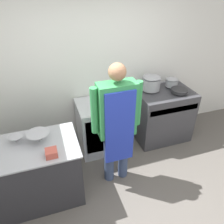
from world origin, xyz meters
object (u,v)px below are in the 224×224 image
at_px(plastic_tub, 51,153).
at_px(sauce_pot, 172,82).
at_px(saute_pan, 179,91).
at_px(mixing_bowl, 39,137).
at_px(fridge_unit, 97,127).
at_px(person_cook, 117,121).
at_px(stove, 162,115).
at_px(stock_pot, 151,83).

distance_m(plastic_tub, sauce_pot, 2.39).
bearing_deg(saute_pan, mixing_bowl, -168.03).
bearing_deg(plastic_tub, fridge_unit, 51.10).
bearing_deg(person_cook, stove, 31.93).
height_order(fridge_unit, person_cook, person_cook).
height_order(person_cook, sauce_pot, person_cook).
relative_size(stove, stock_pot, 3.11).
height_order(stove, fridge_unit, stove).
bearing_deg(sauce_pot, mixing_bowl, -162.32).
xyz_separation_m(fridge_unit, sauce_pot, (1.38, 0.07, 0.59)).
distance_m(fridge_unit, stock_pot, 1.17).
distance_m(mixing_bowl, sauce_pot, 2.39).
bearing_deg(person_cook, fridge_unit, 95.87).
relative_size(person_cook, mixing_bowl, 6.65).
relative_size(fridge_unit, saute_pan, 3.13).
height_order(stove, person_cook, person_cook).
bearing_deg(sauce_pot, plastic_tub, -154.42).
bearing_deg(sauce_pot, stove, -147.13).
relative_size(fridge_unit, person_cook, 0.48).
relative_size(mixing_bowl, sauce_pot, 1.28).
distance_m(plastic_tub, saute_pan, 2.30).
height_order(stock_pot, saute_pan, stock_pot).
height_order(fridge_unit, saute_pan, saute_pan).
xyz_separation_m(stove, mixing_bowl, (-2.09, -0.60, 0.47)).
distance_m(fridge_unit, mixing_bowl, 1.22).
bearing_deg(saute_pan, plastic_tub, -159.90).
xyz_separation_m(person_cook, plastic_tub, (-0.85, -0.21, -0.11)).
bearing_deg(stove, person_cook, -148.07).
height_order(stove, saute_pan, saute_pan).
relative_size(fridge_unit, stock_pot, 2.82).
height_order(mixing_bowl, stock_pot, stock_pot).
height_order(plastic_tub, sauce_pot, sauce_pot).
xyz_separation_m(stove, person_cook, (-1.12, -0.70, 0.56)).
relative_size(person_cook, saute_pan, 6.47).
distance_m(stove, stock_pot, 0.65).
bearing_deg(plastic_tub, stove, 24.82).
xyz_separation_m(mixing_bowl, stock_pot, (1.87, 0.73, 0.14)).
relative_size(stove, sauce_pot, 4.53).
distance_m(stove, person_cook, 1.43).
bearing_deg(stock_pot, plastic_tub, -149.51).
xyz_separation_m(saute_pan, sauce_pot, (0.00, 0.24, 0.05)).
distance_m(stove, plastic_tub, 2.21).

